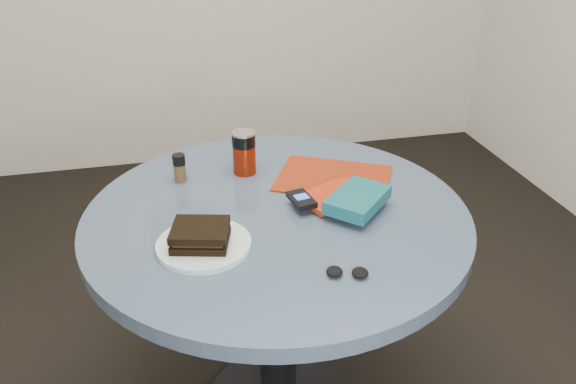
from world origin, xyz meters
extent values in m
cylinder|color=black|center=(0.00, 0.00, 0.37)|extent=(0.11, 0.11, 0.68)
cylinder|color=#3A4A60|center=(0.00, 0.00, 0.73)|extent=(1.00, 1.00, 0.04)
cylinder|color=silver|center=(-0.20, -0.13, 0.76)|extent=(0.23, 0.23, 0.01)
cube|color=black|center=(-0.21, -0.13, 0.77)|extent=(0.15, 0.14, 0.02)
cube|color=black|center=(-0.21, -0.13, 0.79)|extent=(0.13, 0.12, 0.01)
cube|color=black|center=(-0.21, -0.13, 0.80)|extent=(0.15, 0.14, 0.02)
cylinder|color=#6C1705|center=(-0.05, 0.24, 0.79)|extent=(0.08, 0.08, 0.09)
cylinder|color=black|center=(-0.05, 0.24, 0.85)|extent=(0.08, 0.08, 0.04)
cylinder|color=silver|center=(-0.05, 0.24, 0.87)|extent=(0.08, 0.08, 0.01)
cylinder|color=#4D3D21|center=(-0.23, 0.22, 0.78)|extent=(0.04, 0.04, 0.05)
cylinder|color=black|center=(-0.23, 0.22, 0.82)|extent=(0.05, 0.05, 0.03)
cube|color=maroon|center=(0.20, 0.13, 0.75)|extent=(0.39, 0.36, 0.01)
cube|color=#B2260E|center=(0.16, 0.02, 0.76)|extent=(0.21, 0.18, 0.01)
cube|color=#124E58|center=(0.20, -0.06, 0.79)|extent=(0.20, 0.20, 0.03)
cube|color=black|center=(0.06, -0.01, 0.78)|extent=(0.07, 0.10, 0.01)
cube|color=blue|center=(0.06, -0.01, 0.79)|extent=(0.04, 0.03, 0.00)
ellipsoid|color=black|center=(0.06, -0.30, 0.76)|extent=(0.05, 0.05, 0.02)
ellipsoid|color=black|center=(0.12, -0.32, 0.76)|extent=(0.05, 0.05, 0.02)
camera|label=1|loc=(-0.26, -1.23, 1.49)|focal=35.00mm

